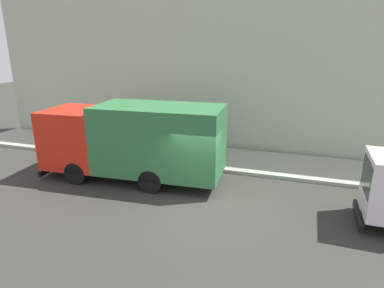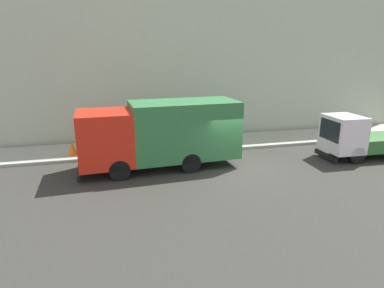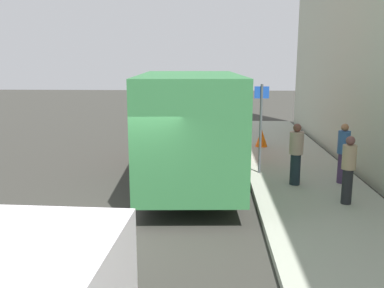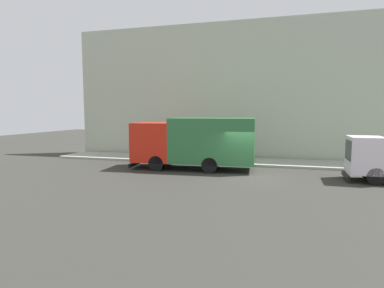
% 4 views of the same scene
% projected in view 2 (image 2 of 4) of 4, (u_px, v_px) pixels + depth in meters
% --- Properties ---
extents(ground, '(80.00, 80.00, 0.00)m').
position_uv_depth(ground, '(235.00, 169.00, 15.75)').
color(ground, '#31312B').
extents(sidewalk, '(3.26, 30.00, 0.16)m').
position_uv_depth(sidewalk, '(208.00, 143.00, 20.05)').
color(sidewalk, '#9EA393').
rests_on(sidewalk, ground).
extents(building_facade, '(0.50, 30.00, 10.60)m').
position_uv_depth(building_facade, '(199.00, 56.00, 20.61)').
color(building_facade, '#B3BCA3').
rests_on(building_facade, ground).
extents(large_utility_truck, '(2.99, 7.89, 3.27)m').
position_uv_depth(large_utility_truck, '(161.00, 132.00, 15.59)').
color(large_utility_truck, red).
rests_on(large_utility_truck, ground).
extents(small_flatbed_truck, '(2.15, 5.34, 2.36)m').
position_uv_depth(small_flatbed_truck, '(361.00, 138.00, 17.26)').
color(small_flatbed_truck, white).
rests_on(small_flatbed_truck, ground).
extents(pedestrian_walking, '(0.37, 0.37, 1.72)m').
position_uv_depth(pedestrian_walking, '(159.00, 127.00, 20.00)').
color(pedestrian_walking, '#442F57').
rests_on(pedestrian_walking, sidewalk).
extents(pedestrian_standing, '(0.35, 0.35, 1.69)m').
position_uv_depth(pedestrian_standing, '(188.00, 127.00, 20.03)').
color(pedestrian_standing, '#212327').
rests_on(pedestrian_standing, sidewalk).
extents(pedestrian_third, '(0.53, 0.53, 1.74)m').
position_uv_depth(pedestrian_third, '(166.00, 132.00, 18.77)').
color(pedestrian_third, '#19252D').
rests_on(pedestrian_third, sidewalk).
extents(traffic_cone_orange, '(0.49, 0.49, 0.71)m').
position_uv_depth(traffic_cone_orange, '(72.00, 148.00, 17.40)').
color(traffic_cone_orange, orange).
rests_on(traffic_cone_orange, sidewalk).
extents(street_sign_post, '(0.44, 0.08, 2.75)m').
position_uv_depth(street_sign_post, '(146.00, 124.00, 17.49)').
color(street_sign_post, '#4C5156').
rests_on(street_sign_post, sidewalk).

